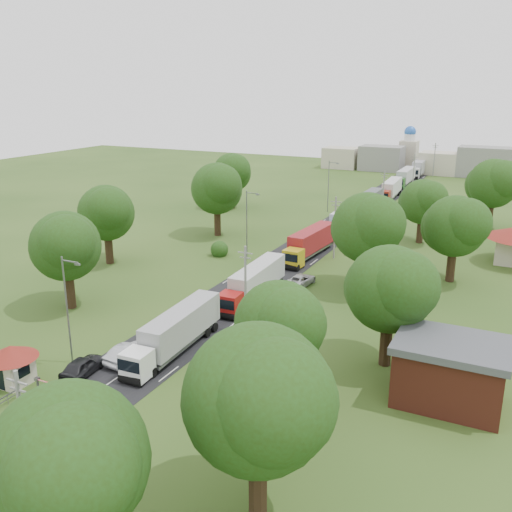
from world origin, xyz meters
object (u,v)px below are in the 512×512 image
Objects in this scene: truck_0 at (176,332)px; pedestrian_near at (69,394)px; info_sign at (360,218)px; guard_booth at (12,360)px; car_lane_front at (83,366)px; car_lane_mid at (129,353)px; boom_barrier at (66,389)px.

truck_0 is 11.74m from pedestrian_near.
truck_0 is (-3.39, -49.03, -0.96)m from info_sign.
info_sign is (12.40, 60.00, 0.84)m from guard_booth.
guard_booth is 0.92× the size of car_lane_front.
pedestrian_near reaches higher than car_lane_mid.
info_sign is 2.46× the size of pedestrian_near.
boom_barrier is 5.98m from guard_booth.
car_lane_mid reaches higher than boom_barrier.
truck_0 reaches higher than car_lane_mid.
car_lane_front is 0.97× the size of car_lane_mid.
boom_barrier is 0.66× the size of truck_0.
boom_barrier is at bearing 92.98° from car_lane_mid.
truck_0 is at bearing 50.61° from guard_booth.
car_lane_front is at bearing -123.29° from truck_0.
car_lane_mid is (0.36, 7.45, -0.07)m from boom_barrier.
truck_0 reaches higher than car_lane_front.
car_lane_mid reaches higher than car_lane_front.
guard_booth is at bearing -101.68° from info_sign.
boom_barrier is 4.00m from car_lane_front.
info_sign is at bearing -105.03° from car_lane_front.
car_lane_mid is at bearing 50.25° from guard_booth.
car_lane_front is at bearing 114.25° from boom_barrier.
info_sign is at bearing 78.32° from guard_booth.
guard_booth is 14.19m from truck_0.
info_sign is at bearing 86.04° from truck_0.
truck_0 is (9.00, 10.97, -0.12)m from guard_booth.
pedestrian_near is (-5.90, -60.44, -2.17)m from info_sign.
car_lane_front is 4.30m from car_lane_mid.
truck_0 is at bearing 33.89° from pedestrian_near.
boom_barrier is 1.85× the size of car_lane_mid.
guard_booth is at bearing -179.99° from boom_barrier.
car_lane_front is (-4.81, -7.32, -1.22)m from truck_0.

